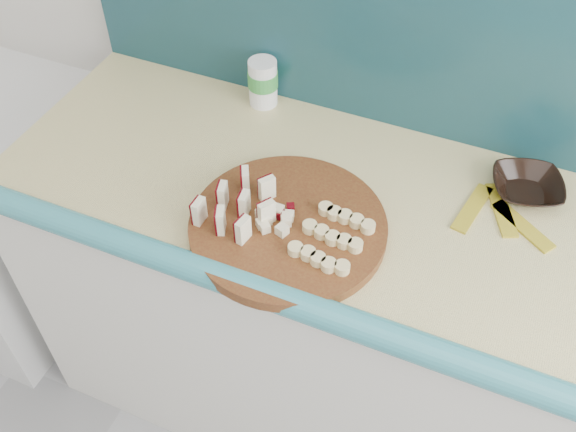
{
  "coord_description": "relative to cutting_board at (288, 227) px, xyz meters",
  "views": [
    {
      "loc": [
        0.05,
        0.56,
        1.9
      ],
      "look_at": [
        -0.3,
        1.36,
        0.96
      ],
      "focal_mm": 40.0,
      "sensor_mm": 36.0,
      "label": 1
    }
  ],
  "objects": [
    {
      "name": "apple_chunks",
      "position": [
        -0.03,
        0.0,
        0.02
      ],
      "size": [
        0.06,
        0.06,
        0.02
      ],
      "color": "#FBF3C8",
      "rests_on": "cutting_board"
    },
    {
      "name": "backsplash",
      "position": [
        0.4,
        0.43,
        0.24
      ],
      "size": [
        2.2,
        0.02,
        0.5
      ],
      "primitive_type": "cube",
      "color": "teal",
      "rests_on": "kitchen_counter"
    },
    {
      "name": "apple_wedges",
      "position": [
        -0.1,
        -0.02,
        0.04
      ],
      "size": [
        0.15,
        0.16,
        0.06
      ],
      "color": "#F5EAC4",
      "rests_on": "cutting_board"
    },
    {
      "name": "brown_bowl",
      "position": [
        0.43,
        0.3,
        0.01
      ],
      "size": [
        0.19,
        0.19,
        0.04
      ],
      "primitive_type": "imported",
      "rotation": [
        0.0,
        0.0,
        0.31
      ],
      "color": "black",
      "rests_on": "kitchen_counter"
    },
    {
      "name": "banana_slices",
      "position": [
        0.1,
        -0.01,
        0.02
      ],
      "size": [
        0.14,
        0.16,
        0.02
      ],
      "color": "beige",
      "rests_on": "cutting_board"
    },
    {
      "name": "banana_peel",
      "position": [
        0.39,
        0.21,
        -0.01
      ],
      "size": [
        0.21,
        0.18,
        0.01
      ],
      "rotation": [
        0.0,
        0.0,
        0.25
      ],
      "color": "yellow",
      "rests_on": "kitchen_counter"
    },
    {
      "name": "kitchen_counter",
      "position": [
        0.4,
        0.14,
        -0.47
      ],
      "size": [
        2.2,
        0.63,
        0.91
      ],
      "color": "silver",
      "rests_on": "ground"
    },
    {
      "name": "cutting_board",
      "position": [
        0.0,
        0.0,
        0.0
      ],
      "size": [
        0.44,
        0.44,
        0.03
      ],
      "primitive_type": "cylinder",
      "rotation": [
        0.0,
        0.0,
        -0.1
      ],
      "color": "#491E0F",
      "rests_on": "kitchen_counter"
    },
    {
      "name": "canister",
      "position": [
        -0.23,
        0.37,
        0.05
      ],
      "size": [
        0.07,
        0.07,
        0.12
      ],
      "rotation": [
        0.0,
        0.0,
        0.25
      ],
      "color": "white",
      "rests_on": "kitchen_counter"
    }
  ]
}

